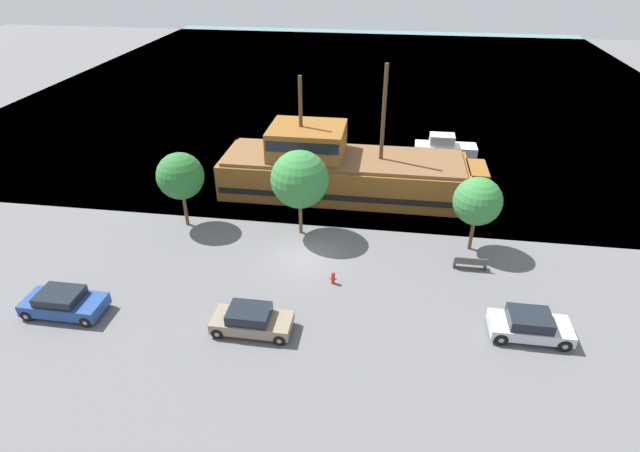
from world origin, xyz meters
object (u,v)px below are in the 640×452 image
object	(u,v)px
parked_car_curb_mid	(64,303)
moored_boat_dockside	(445,146)
pirate_ship	(340,170)
bench_promenade_east	(470,263)
parked_car_curb_front	(530,325)
fire_hydrant	(333,277)
parked_car_curb_rear	(251,320)

from	to	relation	value
parked_car_curb_mid	moored_boat_dockside	bearing A→B (deg)	50.09
pirate_ship	bench_promenade_east	bearing A→B (deg)	-45.71
parked_car_curb_front	bench_promenade_east	xyz separation A→B (m)	(-2.23, 5.52, -0.24)
parked_car_curb_front	parked_car_curb_mid	world-z (taller)	parked_car_curb_front
pirate_ship	parked_car_curb_front	bearing A→B (deg)	-52.73
parked_car_curb_front	fire_hydrant	size ratio (longest dim) A/B	5.16
fire_hydrant	parked_car_curb_front	bearing A→B (deg)	-15.93
parked_car_curb_front	bench_promenade_east	distance (m)	5.96
parked_car_curb_mid	bench_promenade_east	world-z (taller)	parked_car_curb_mid
moored_boat_dockside	bench_promenade_east	world-z (taller)	moored_boat_dockside
parked_car_curb_mid	parked_car_curb_rear	world-z (taller)	parked_car_curb_rear
parked_car_curb_rear	fire_hydrant	world-z (taller)	parked_car_curb_rear
bench_promenade_east	parked_car_curb_mid	bearing A→B (deg)	-161.61
parked_car_curb_mid	fire_hydrant	size ratio (longest dim) A/B	5.50
parked_car_curb_rear	bench_promenade_east	bearing A→B (deg)	31.59
moored_boat_dockside	parked_car_curb_front	bearing A→B (deg)	-83.97
pirate_ship	parked_car_curb_mid	size ratio (longest dim) A/B	4.70
parked_car_curb_rear	fire_hydrant	bearing A→B (deg)	51.47
parked_car_curb_rear	bench_promenade_east	distance (m)	13.61
pirate_ship	parked_car_curb_rear	size ratio (longest dim) A/B	4.91
parked_car_curb_front	pirate_ship	bearing A→B (deg)	127.27
moored_boat_dockside	parked_car_curb_mid	world-z (taller)	moored_boat_dockside
parked_car_curb_front	fire_hydrant	distance (m)	10.63
fire_hydrant	bench_promenade_east	size ratio (longest dim) A/B	0.40
pirate_ship	moored_boat_dockside	world-z (taller)	pirate_ship
pirate_ship	parked_car_curb_front	distance (m)	18.48
parked_car_curb_mid	fire_hydrant	xyz separation A→B (m)	(13.79, 4.64, -0.28)
bench_promenade_east	parked_car_curb_rear	bearing A→B (deg)	-148.41
parked_car_curb_rear	fire_hydrant	xyz separation A→B (m)	(3.61, 4.53, -0.26)
moored_boat_dockside	parked_car_curb_mid	distance (m)	33.48
pirate_ship	bench_promenade_east	world-z (taller)	pirate_ship
pirate_ship	parked_car_curb_front	xyz separation A→B (m)	(11.17, -14.68, -1.21)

